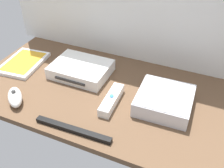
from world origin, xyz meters
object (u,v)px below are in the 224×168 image
object	(u,v)px
game_case	(24,63)
sensor_bar	(73,130)
game_console	(81,69)
remote_nunchuk	(15,97)
remote_wand	(112,100)
mini_computer	(164,100)

from	to	relation	value
game_case	sensor_bar	bearing A→B (deg)	-38.04
game_console	remote_nunchuk	size ratio (longest dim) A/B	2.06
game_console	remote_nunchuk	distance (cm)	25.60
game_case	sensor_bar	distance (cm)	42.86
remote_wand	remote_nunchuk	xyz separation A→B (cm)	(-29.15, -11.85, 0.53)
game_console	remote_nunchuk	xyz separation A→B (cm)	(-11.99, -22.62, -0.16)
remote_wand	remote_nunchuk	world-z (taller)	remote_nunchuk
game_console	game_case	distance (cm)	24.58
game_case	remote_nunchuk	bearing A→B (deg)	-62.91
mini_computer	remote_nunchuk	size ratio (longest dim) A/B	1.72
mini_computer	remote_nunchuk	xyz separation A→B (cm)	(-45.13, -17.26, -0.60)
game_case	sensor_bar	size ratio (longest dim) A/B	0.84
mini_computer	sensor_bar	bearing A→B (deg)	-135.44
remote_nunchuk	sensor_bar	size ratio (longest dim) A/B	0.43
game_case	remote_nunchuk	world-z (taller)	remote_nunchuk
game_console	remote_wand	world-z (taller)	game_console
mini_computer	game_case	size ratio (longest dim) A/B	0.87
game_case	mini_computer	bearing A→B (deg)	-7.50
game_case	remote_wand	size ratio (longest dim) A/B	1.35
game_case	remote_nunchuk	size ratio (longest dim) A/B	1.97
game_console	mini_computer	size ratio (longest dim) A/B	1.20
mini_computer	game_case	world-z (taller)	mini_computer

